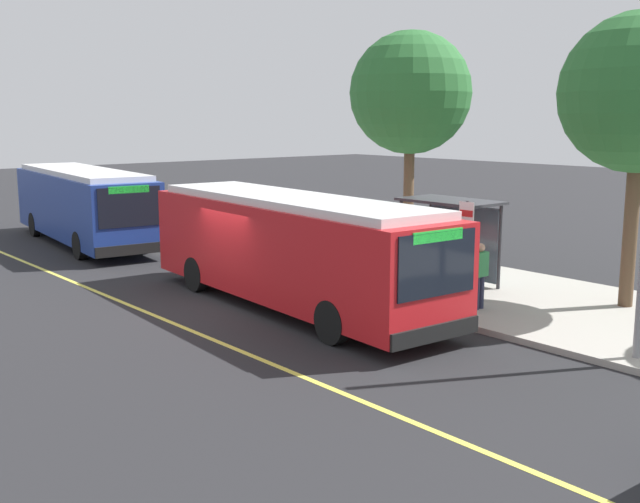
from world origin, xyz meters
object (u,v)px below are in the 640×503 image
Objects in this scene: route_sign_post at (466,241)px; pedestrian_commuter at (480,272)px; transit_bus_second at (83,203)px; transit_bus_main at (292,247)px; waiting_bench at (446,266)px.

pedestrian_commuter is at bearing 93.10° from route_sign_post.
transit_bus_second is 3.85× the size of route_sign_post.
route_sign_post is (3.70, 2.52, 0.34)m from transit_bus_main.
route_sign_post is (2.64, -2.42, 1.32)m from waiting_bench.
pedestrian_commuter is (3.66, 3.15, -0.50)m from transit_bus_main.
waiting_bench is 3.20m from pedestrian_commuter.
route_sign_post is at bearing 8.52° from transit_bus_second.
pedestrian_commuter reaches higher than waiting_bench.
transit_bus_second is at bearing -179.90° from transit_bus_main.
transit_bus_main is 6.74× the size of waiting_bench.
transit_bus_main is 13.28m from transit_bus_second.
transit_bus_main is 4.86m from pedestrian_commuter.
transit_bus_main is 5.15m from waiting_bench.
transit_bus_main is at bearing -102.04° from waiting_bench.
pedestrian_commuter is at bearing 10.62° from transit_bus_second.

